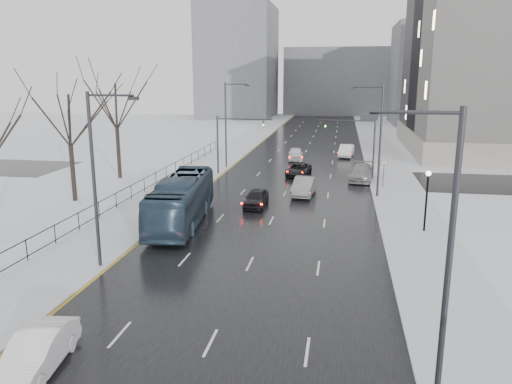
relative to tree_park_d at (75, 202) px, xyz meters
The scene contains 27 objects.
road 31.51m from the tree_park_d, 55.60° to the left, with size 16.00×150.00×0.04m, color black.
cross_road 22.65m from the tree_park_d, 38.19° to the left, with size 130.00×10.00×0.04m, color black.
sidewalk_left 27.01m from the tree_park_d, 74.32° to the left, with size 5.00×150.00×0.16m, color silver.
sidewalk_right 38.43m from the tree_park_d, 42.57° to the left, with size 5.00×150.00×0.16m, color silver.
park_strip 26.09m from the tree_park_d, 94.84° to the left, with size 14.00×150.00×0.12m, color white.
tree_park_d is the anchor object (origin of this frame).
tree_park_e 10.01m from the tree_park_d, 92.29° to the left, with size 9.45×9.45×13.50m, color black, non-canonical shape.
iron_fence 6.31m from the tree_park_d, 39.81° to the right, with size 0.06×70.00×1.30m.
streetlight_r_near 35.80m from the tree_park_d, 42.75° to the right, with size 2.95×0.25×10.00m.
streetlight_r_mid 27.24m from the tree_park_d, 13.01° to the left, with size 2.95×0.25×10.00m.
streetlight_l_near 17.90m from the tree_park_d, 55.47° to the right, with size 2.95×0.25×10.00m.
streetlight_l_far 21.17m from the tree_park_d, 61.85° to the left, with size 2.95×0.25×10.00m.
lamppost_r_mid 29.23m from the tree_park_d, ahead, with size 0.36×0.36×4.28m.
mast_signal_right 29.05m from the tree_park_d, 29.12° to the left, with size 6.10×0.33×6.50m.
mast_signal_left 17.96m from the tree_park_d, 53.20° to the left, with size 6.10×0.33×6.50m.
no_uturn_sign 28.88m from the tree_park_d, 20.32° to the left, with size 0.60×0.06×2.70m.
bldg_far_right 93.70m from the tree_park_d, 60.51° to the left, with size 24.00×20.00×22.00m, color slate.
bldg_far_left 92.17m from the tree_park_d, 92.64° to the left, with size 18.00×22.00×28.00m, color slate.
bldg_far_center 108.59m from the tree_park_d, 78.38° to the left, with size 30.00×18.00×18.00m, color slate.
sedan_left_near 26.86m from the tree_park_d, 63.57° to the right, with size 1.60×4.60×1.52m, color white.
bus 12.32m from the tree_park_d, 22.26° to the right, with size 2.91×12.43×3.46m, color #2C4256.
sedan_center_near 15.99m from the tree_park_d, ahead, with size 1.73×4.30×1.46m, color black.
sedan_right_near 20.44m from the tree_park_d, 16.37° to the left, with size 1.76×5.04×1.66m, color gray.
sedan_right_cross 23.49m from the tree_park_d, 38.78° to the left, with size 2.23×4.83×1.34m, color black.
sedan_right_far 28.40m from the tree_park_d, 28.27° to the left, with size 2.34×5.76×1.67m, color gray.
sedan_center_far 30.19m from the tree_park_d, 55.65° to the left, with size 1.93×4.79×1.63m, color silver.
sedan_right_distant 37.25m from the tree_park_d, 50.86° to the left, with size 1.71×4.89×1.61m, color white.
Camera 1 is at (5.03, -5.06, 10.85)m, focal length 35.00 mm.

